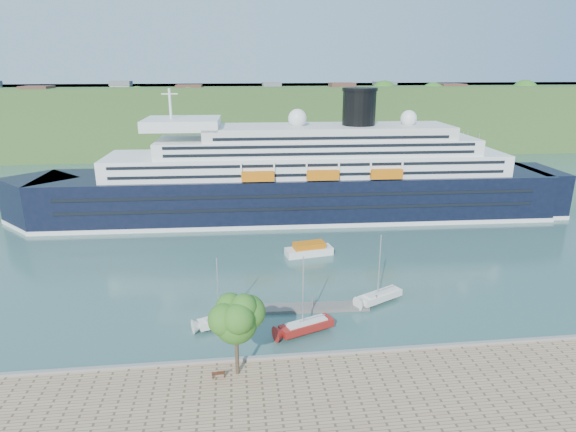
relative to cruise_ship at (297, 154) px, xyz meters
The scene contains 11 objects.
ground 56.12m from the cruise_ship, 98.69° to the right, with size 400.00×400.00×0.00m, color #2C4F4D.
far_hillside 91.57m from the cruise_ship, 95.16° to the left, with size 400.00×50.00×24.00m, color #305522.
quay_coping 56.04m from the cruise_ship, 98.66° to the right, with size 220.00×0.50×0.30m, color slate.
cruise_ship is the anchor object (origin of this frame).
park_bench 60.08m from the cruise_ship, 105.41° to the right, with size 1.42×0.58×0.91m, color #452413, non-canonical shape.
promenade_tree 58.44m from the cruise_ship, 103.66° to the right, with size 5.89×5.89×9.75m, color #285917, non-canonical shape.
floating_pontoon 44.10m from the cruise_ship, 97.68° to the right, with size 19.62×2.40×0.44m, color slate, non-canonical shape.
sailboat_white_near 48.37m from the cruise_ship, 108.84° to the right, with size 6.91×1.92×8.92m, color silver, non-canonical shape.
sailboat_red 48.80m from the cruise_ship, 96.17° to the right, with size 7.58×2.11×9.80m, color maroon, non-canonical shape.
sailboat_white_far 42.33m from the cruise_ship, 81.38° to the right, with size 7.41×2.06×9.57m, color silver, non-canonical shape.
tender_launch 25.73m from the cruise_ship, 92.23° to the right, with size 8.23×2.82×2.27m, color #C6610B, non-canonical shape.
Camera 1 is at (-5.12, -45.44, 31.53)m, focal length 30.00 mm.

